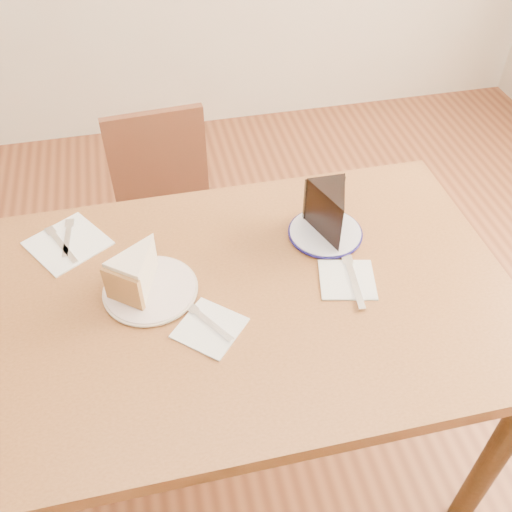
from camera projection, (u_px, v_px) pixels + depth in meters
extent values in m
plane|color=#452112|center=(254.00, 448.00, 1.83)|extent=(4.00, 4.00, 0.00)
cube|color=#512D16|center=(254.00, 297.00, 1.32)|extent=(1.20, 0.80, 0.04)
cylinder|color=black|center=(492.00, 460.00, 1.43)|extent=(0.06, 0.06, 0.71)
cylinder|color=black|center=(57.00, 326.00, 1.74)|extent=(0.06, 0.06, 0.71)
cylinder|color=black|center=(389.00, 271.00, 1.91)|extent=(0.06, 0.06, 0.71)
cube|color=#381A10|center=(174.00, 234.00, 1.94)|extent=(0.42, 0.42, 0.04)
cylinder|color=#381A10|center=(213.00, 240.00, 2.24)|extent=(0.04, 0.04, 0.40)
cylinder|color=#381A10|center=(128.00, 258.00, 2.17)|extent=(0.04, 0.04, 0.40)
cylinder|color=#381A10|center=(235.00, 301.00, 2.02)|extent=(0.04, 0.04, 0.40)
cylinder|color=#381A10|center=(142.00, 322.00, 1.95)|extent=(0.04, 0.04, 0.40)
cube|color=#381A10|center=(158.00, 158.00, 1.93)|extent=(0.33, 0.05, 0.35)
cylinder|color=silver|center=(151.00, 290.00, 1.31)|extent=(0.21, 0.21, 0.01)
cylinder|color=white|center=(325.00, 233.00, 1.45)|extent=(0.18, 0.18, 0.01)
cube|color=white|center=(210.00, 328.00, 1.23)|extent=(0.18, 0.18, 0.00)
cube|color=white|center=(347.00, 280.00, 1.33)|extent=(0.15, 0.15, 0.00)
cube|color=white|center=(68.00, 243.00, 1.42)|extent=(0.23, 0.23, 0.00)
cube|color=silver|center=(209.00, 322.00, 1.24)|extent=(0.09, 0.12, 0.00)
cube|color=silver|center=(354.00, 282.00, 1.32)|extent=(0.04, 0.17, 0.00)
cube|color=silver|center=(68.00, 238.00, 1.43)|extent=(0.03, 0.14, 0.00)
cube|color=silver|center=(62.00, 245.00, 1.41)|extent=(0.08, 0.15, 0.00)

